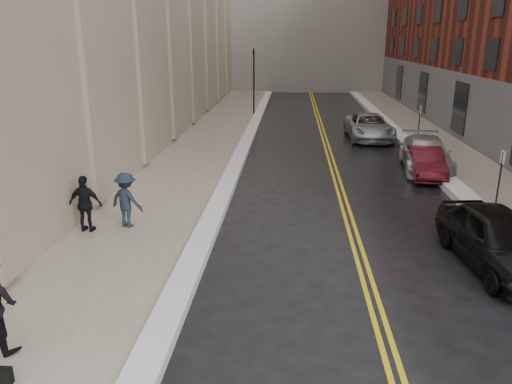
# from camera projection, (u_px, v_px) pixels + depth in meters

# --- Properties ---
(ground) EXTENTS (160.00, 160.00, 0.00)m
(ground) POSITION_uv_depth(u_px,v_px,m) (267.00, 322.00, 11.10)
(ground) COLOR black
(ground) RESTS_ON ground
(sidewalk_left) EXTENTS (4.00, 64.00, 0.15)m
(sidewalk_left) POSITION_uv_depth(u_px,v_px,m) (198.00, 154.00, 26.62)
(sidewalk_left) COLOR gray
(sidewalk_left) RESTS_ON ground
(sidewalk_right) EXTENTS (3.00, 64.00, 0.15)m
(sidewalk_right) POSITION_uv_depth(u_px,v_px,m) (457.00, 158.00, 25.69)
(sidewalk_right) COLOR gray
(sidewalk_right) RESTS_ON ground
(lane_stripe_a) EXTENTS (0.12, 64.00, 0.01)m
(lane_stripe_a) POSITION_uv_depth(u_px,v_px,m) (328.00, 157.00, 26.17)
(lane_stripe_a) COLOR gold
(lane_stripe_a) RESTS_ON ground
(lane_stripe_b) EXTENTS (0.12, 64.00, 0.01)m
(lane_stripe_b) POSITION_uv_depth(u_px,v_px,m) (333.00, 158.00, 26.15)
(lane_stripe_b) COLOR gold
(lane_stripe_b) RESTS_ON ground
(snow_ridge_left) EXTENTS (0.70, 60.80, 0.26)m
(snow_ridge_left) POSITION_uv_depth(u_px,v_px,m) (241.00, 154.00, 26.45)
(snow_ridge_left) COLOR white
(snow_ridge_left) RESTS_ON ground
(snow_ridge_right) EXTENTS (0.85, 60.80, 0.30)m
(snow_ridge_right) POSITION_uv_depth(u_px,v_px,m) (421.00, 156.00, 25.80)
(snow_ridge_right) COLOR white
(snow_ridge_right) RESTS_ON ground
(traffic_signal) EXTENTS (0.18, 0.15, 5.20)m
(traffic_signal) POSITION_uv_depth(u_px,v_px,m) (254.00, 77.00, 38.92)
(traffic_signal) COLOR black
(traffic_signal) RESTS_ON ground
(parking_sign_near) EXTENTS (0.06, 0.35, 2.23)m
(parking_sign_near) POSITION_uv_depth(u_px,v_px,m) (500.00, 175.00, 17.77)
(parking_sign_near) COLOR black
(parking_sign_near) RESTS_ON ground
(parking_sign_far) EXTENTS (0.06, 0.35, 2.23)m
(parking_sign_far) POSITION_uv_depth(u_px,v_px,m) (419.00, 121.00, 29.19)
(parking_sign_far) COLOR black
(parking_sign_far) RESTS_ON ground
(car_black) EXTENTS (2.44, 4.98, 1.64)m
(car_black) POSITION_uv_depth(u_px,v_px,m) (498.00, 239.00, 13.54)
(car_black) COLOR black
(car_black) RESTS_ON ground
(car_maroon) EXTENTS (1.72, 4.06, 1.30)m
(car_maroon) POSITION_uv_depth(u_px,v_px,m) (426.00, 163.00, 22.41)
(car_maroon) COLOR #4C0D18
(car_maroon) RESTS_ON ground
(car_silver_near) EXTENTS (2.67, 5.41, 1.51)m
(car_silver_near) POSITION_uv_depth(u_px,v_px,m) (426.00, 154.00, 23.57)
(car_silver_near) COLOR #ADAFB5
(car_silver_near) RESTS_ON ground
(car_silver_far) EXTENTS (2.67, 5.59, 1.54)m
(car_silver_far) POSITION_uv_depth(u_px,v_px,m) (369.00, 127.00, 30.69)
(car_silver_far) COLOR #A1A5A9
(car_silver_far) RESTS_ON ground
(pedestrian_b) EXTENTS (1.33, 1.05, 1.80)m
(pedestrian_b) POSITION_uv_depth(u_px,v_px,m) (126.00, 200.00, 16.02)
(pedestrian_b) COLOR #1B2332
(pedestrian_b) RESTS_ON sidewalk_left
(pedestrian_c) EXTENTS (1.10, 0.53, 1.82)m
(pedestrian_c) POSITION_uv_depth(u_px,v_px,m) (86.00, 204.00, 15.61)
(pedestrian_c) COLOR black
(pedestrian_c) RESTS_ON sidewalk_left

